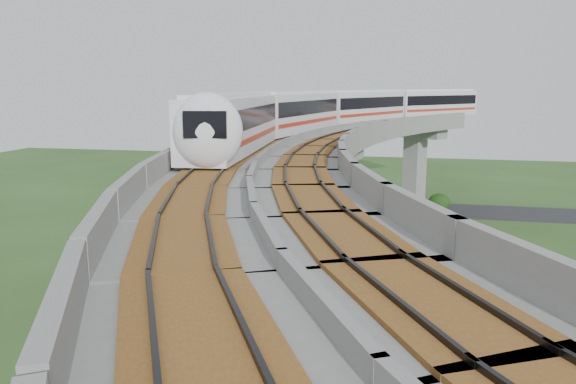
# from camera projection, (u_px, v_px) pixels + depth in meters

# --- Properties ---
(ground) EXTENTS (160.00, 160.00, 0.00)m
(ground) POSITION_uv_depth(u_px,v_px,m) (284.00, 292.00, 40.11)
(ground) COLOR #2C451B
(ground) RESTS_ON ground
(dirt_lot) EXTENTS (18.00, 26.00, 0.04)m
(dirt_lot) POSITION_uv_depth(u_px,v_px,m) (494.00, 319.00, 35.30)
(dirt_lot) COLOR gray
(dirt_lot) RESTS_ON ground
(asphalt_road) EXTENTS (60.00, 8.00, 0.03)m
(asphalt_road) POSITION_uv_depth(u_px,v_px,m) (337.00, 205.00, 68.93)
(asphalt_road) COLOR #232326
(asphalt_road) RESTS_ON ground
(viaduct) EXTENTS (19.58, 73.98, 11.40)m
(viaduct) POSITION_uv_depth(u_px,v_px,m) (340.00, 168.00, 37.63)
(viaduct) COLOR #99968E
(viaduct) RESTS_ON ground
(metro_train) EXTENTS (21.09, 58.79, 3.64)m
(metro_train) POSITION_uv_depth(u_px,v_px,m) (350.00, 109.00, 53.35)
(metro_train) COLOR silver
(metro_train) RESTS_ON ground
(fence) EXTENTS (3.87, 38.73, 1.50)m
(fence) POSITION_uv_depth(u_px,v_px,m) (425.00, 292.00, 37.96)
(fence) COLOR #2D382D
(fence) RESTS_ON ground
(tree_0) EXTENTS (2.34, 2.34, 3.25)m
(tree_0) POSITION_uv_depth(u_px,v_px,m) (439.00, 203.00, 59.58)
(tree_0) COLOR #382314
(tree_0) RESTS_ON ground
(tree_1) EXTENTS (2.35, 2.35, 2.67)m
(tree_1) POSITION_uv_depth(u_px,v_px,m) (406.00, 226.00, 52.15)
(tree_1) COLOR #382314
(tree_1) RESTS_ON ground
(tree_2) EXTENTS (2.79, 2.79, 3.63)m
(tree_2) POSITION_uv_depth(u_px,v_px,m) (382.00, 249.00, 41.92)
(tree_2) COLOR #382314
(tree_2) RESTS_ON ground
(tree_3) EXTENTS (2.63, 2.63, 3.11)m
(tree_3) POSITION_uv_depth(u_px,v_px,m) (385.00, 292.00, 34.48)
(tree_3) COLOR #382314
(tree_3) RESTS_ON ground
(car_white) EXTENTS (2.71, 3.77, 1.19)m
(car_white) POSITION_uv_depth(u_px,v_px,m) (482.00, 329.00, 32.44)
(car_white) COLOR white
(car_white) RESTS_ON dirt_lot
(car_red) EXTENTS (4.31, 3.37, 1.37)m
(car_red) POSITION_uv_depth(u_px,v_px,m) (559.00, 327.00, 32.46)
(car_red) COLOR maroon
(car_red) RESTS_ON dirt_lot
(car_dark) EXTENTS (4.72, 3.51, 1.27)m
(car_dark) POSITION_uv_depth(u_px,v_px,m) (464.00, 301.00, 36.51)
(car_dark) COLOR black
(car_dark) RESTS_ON dirt_lot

